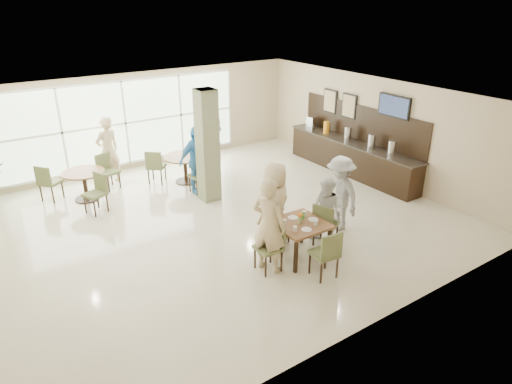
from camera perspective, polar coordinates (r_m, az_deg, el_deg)
ground at (r=10.62m, az=-4.55°, el=-3.55°), size 10.00×10.00×0.00m
room_shell at (r=9.96m, az=-4.86°, el=5.21°), size 10.00×10.00×10.00m
window_bank at (r=13.80m, az=-16.00°, el=8.27°), size 7.00×0.04×7.00m
column at (r=11.24m, az=-6.08°, el=5.68°), size 0.45×0.45×2.80m
main_table at (r=8.92m, az=5.47°, el=-4.39°), size 0.98×0.98×0.75m
round_table_left at (r=12.23m, az=-20.70°, el=1.56°), size 1.04×1.04×0.75m
round_table_right at (r=12.70m, az=-8.87°, el=3.73°), size 1.13×1.13×0.75m
chairs_main_table at (r=9.01m, az=5.39°, el=-5.43°), size 2.07×2.05×0.95m
chairs_table_left at (r=12.23m, az=-20.61°, el=1.14°), size 2.05×1.99×0.95m
chairs_table_right at (r=12.72m, az=-8.87°, el=3.26°), size 1.99×1.87×0.95m
tabletop_clutter at (r=8.85m, az=5.68°, el=-3.53°), size 0.73×0.74×0.21m
buffet_counter at (r=13.48m, az=11.85°, el=4.56°), size 0.64×4.70×1.95m
wall_tv at (r=12.53m, az=16.87°, el=10.23°), size 0.06×1.00×0.58m
framed_art_a at (r=13.64m, az=11.55°, el=10.48°), size 0.05×0.55×0.70m
framed_art_b at (r=14.19m, az=9.24°, el=11.15°), size 0.05×0.55×0.70m
teen_left at (r=8.36m, az=1.64°, el=-4.18°), size 0.68×0.80×1.87m
teen_far at (r=9.28m, az=2.37°, el=-1.57°), size 0.97×0.70×1.78m
teen_right at (r=9.40m, az=8.82°, el=-2.52°), size 0.76×0.86×1.48m
teen_standing at (r=10.05m, az=10.42°, el=-0.19°), size 0.72×1.14×1.69m
adult_a at (r=11.84m, az=-7.45°, el=3.98°), size 1.14×0.77×1.79m
adult_b at (r=13.02m, az=-5.37°, el=5.75°), size 1.25×1.75×1.73m
adult_standing at (r=13.01m, az=-18.02°, el=4.96°), size 0.78×0.62×1.86m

